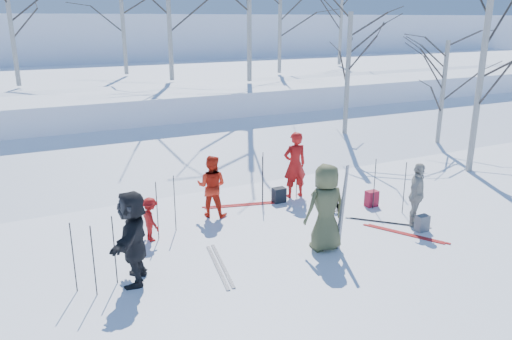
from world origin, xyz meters
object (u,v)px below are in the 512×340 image
backpack_dark (279,195)px  skier_cream_east (417,195)px  skier_red_seated (151,219)px  skier_grey_west (133,237)px  skier_redor_behind (212,186)px  dog (333,202)px  backpack_red (372,199)px  skier_red_north (295,165)px  backpack_grey (422,223)px  skier_olive_center (326,208)px

backpack_dark → skier_cream_east: bearing=-53.2°
skier_red_seated → backpack_dark: size_ratio=2.50×
skier_grey_west → backpack_dark: bearing=142.2°
skier_grey_west → backpack_dark: 5.15m
skier_redor_behind → dog: skier_redor_behind is taller
backpack_red → skier_grey_west: bearing=-170.2°
skier_red_north → backpack_dark: skier_red_north is taller
skier_red_north → backpack_dark: 0.95m
skier_red_seated → skier_grey_west: 1.86m
backpack_grey → backpack_dark: size_ratio=0.95×
skier_olive_center → skier_red_seated: skier_olive_center is taller
skier_red_north → skier_grey_west: skier_red_north is taller
skier_redor_behind → backpack_dark: size_ratio=3.89×
skier_red_north → dog: (0.37, -1.34, -0.70)m
skier_red_seated → skier_grey_west: (-0.75, -1.65, 0.40)m
skier_red_north → skier_cream_east: skier_red_north is taller
skier_cream_east → skier_olive_center: bearing=151.3°
skier_red_north → dog: size_ratio=3.51×
skier_red_seated → skier_grey_west: size_ratio=0.56×
skier_red_north → skier_cream_east: bearing=121.2°
skier_grey_west → backpack_grey: size_ratio=4.73×
skier_redor_behind → backpack_red: size_ratio=3.70×
skier_grey_west → dog: skier_grey_west is taller
backpack_red → backpack_dark: bearing=146.2°
skier_red_north → skier_grey_west: (-5.06, -2.68, -0.02)m
backpack_grey → backpack_dark: bearing=122.9°
skier_olive_center → dog: 2.42m
skier_red_north → skier_redor_behind: size_ratio=1.18×
skier_redor_behind → skier_grey_west: skier_grey_west is taller
skier_grey_west → skier_red_north: bearing=141.0°
dog → backpack_dark: size_ratio=1.31×
backpack_grey → skier_red_north: bearing=113.3°
dog → skier_cream_east: bearing=114.5°
skier_red_seated → skier_cream_east: size_ratio=0.65×
skier_red_seated → dog: bearing=-102.4°
skier_redor_behind → skier_red_seated: size_ratio=1.56×
skier_red_north → dog: bearing=109.8°
backpack_red → dog: bearing=168.2°
skier_red_seated → backpack_red: 5.77m
dog → backpack_dark: (-0.96, 1.14, -0.02)m
skier_olive_center → skier_cream_east: size_ratio=1.22×
skier_grey_west → backpack_red: skier_grey_west is taller
skier_red_north → backpack_dark: (-0.60, -0.20, -0.72)m
skier_red_north → backpack_grey: size_ratio=4.82×
skier_grey_west → dog: (5.42, 1.34, -0.68)m
skier_olive_center → dog: skier_olive_center is taller
skier_grey_west → backpack_grey: skier_grey_west is taller
skier_cream_east → dog: skier_cream_east is taller
skier_grey_west → backpack_grey: bearing=107.2°
skier_cream_east → skier_redor_behind: bearing=115.4°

